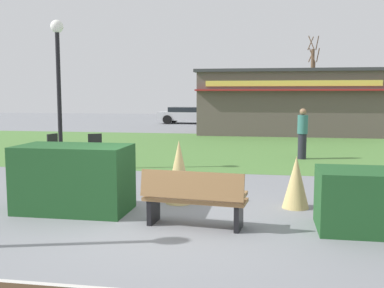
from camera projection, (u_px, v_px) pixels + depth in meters
ground_plane at (154, 226)px, 7.42m from camera, size 80.00×80.00×0.00m
lawn_patch at (223, 147)px, 18.31m from camera, size 36.00×12.00×0.01m
park_bench at (194, 198)px, 7.32m from camera, size 1.75×0.70×0.95m
hedge_left at (74, 178)px, 8.32m from camera, size 2.05×1.10×1.23m
ornamental_grass_behind_left at (296, 182)px, 8.57m from camera, size 0.51×0.51×1.00m
ornamental_grass_behind_right at (179, 172)px, 8.95m from camera, size 0.56×0.56×1.27m
lamppost_mid at (58, 77)px, 12.71m from camera, size 0.36×0.36×4.23m
trash_bin at (339, 199)px, 7.41m from camera, size 0.52×0.52×0.89m
food_kiosk at (289, 102)px, 24.49m from camera, size 9.81×4.95×3.43m
cafe_chair_west at (95, 144)px, 14.67m from camera, size 0.60×0.60×0.89m
cafe_chair_east at (50, 145)px, 14.60m from camera, size 0.56×0.56×0.89m
person_strolling at (302, 133)px, 14.96m from camera, size 0.34×0.34×1.69m
parked_car_west_slot at (187, 115)px, 32.85m from camera, size 4.29×2.23×1.20m
tree_left_bg at (312, 83)px, 37.19m from camera, size 0.91×0.96×6.87m
tree_right_bg at (313, 89)px, 37.42m from camera, size 0.91×0.96×5.90m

